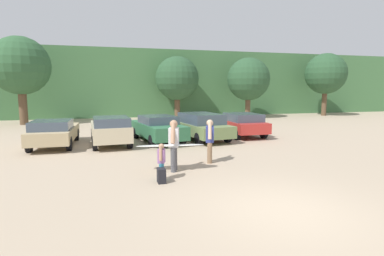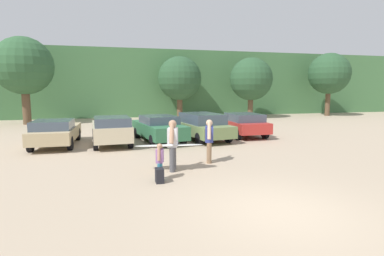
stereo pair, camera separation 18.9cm
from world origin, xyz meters
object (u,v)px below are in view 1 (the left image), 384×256
Objects in this scene: parked_car_champagne at (110,129)px; parked_car_forest_green at (158,128)px; parked_car_red at (241,124)px; person_child at (162,159)px; parked_car_olive_green at (201,125)px; parked_car_tan at (54,132)px; person_adult at (174,142)px; backpack_dropped at (161,176)px; person_companion at (210,138)px; surfboard_white at (170,145)px.

parked_car_champagne reaches higher than parked_car_forest_green.
parked_car_champagne is at bearing 97.44° from parked_car_red.
parked_car_olive_green is at bearing -97.88° from person_child.
parked_car_tan reaches higher than person_child.
parked_car_red is (7.72, 1.14, -0.05)m from parked_car_champagne.
parked_car_olive_green is 6.85m from person_adult.
parked_car_champagne is 7.12m from backpack_dropped.
person_companion is (1.18, -5.40, 0.21)m from parked_car_forest_green.
parked_car_red reaches higher than surfboard_white.
backpack_dropped is (-1.08, -7.51, -0.52)m from parked_car_forest_green.
parked_car_tan is at bearing 77.73° from parked_car_champagne.
person_adult is 1.18m from person_child.
parked_car_olive_green is 5.52m from person_companion.
parked_car_forest_green is 10.92× the size of backpack_dropped.
person_companion is at bearing -128.42° from parked_car_tan.
parked_car_forest_green is 7.28m from person_child.
parked_car_champagne is 1.73× the size of surfboard_white.
backpack_dropped is (-6.29, -8.09, -0.53)m from parked_car_red.
parked_car_forest_green is at bearing -87.98° from surfboard_white.
parked_car_olive_green reaches higher than parked_car_tan.
parked_car_champagne is 0.86× the size of parked_car_olive_green.
person_child reaches higher than backpack_dropped.
person_child is 2.86m from person_companion.
parked_car_forest_green is 6.21m from surfboard_white.
backpack_dropped is (-0.55, -1.32, -0.67)m from surfboard_white.
parked_car_red reaches higher than parked_car_tan.
surfboard_white is at bearing -141.23° from parked_car_tan.
parked_car_forest_green is at bearing 81.81° from backpack_dropped.
person_adult is 1.54× the size of person_child.
person_adult is at bearing -140.88° from parked_car_tan.
parked_car_olive_green is at bearing -88.18° from parked_car_tan.
parked_car_forest_green is (2.51, 0.56, -0.07)m from parked_car_champagne.
person_child is at bearing 78.68° from backpack_dropped.
surfboard_white is (4.69, -6.03, 0.17)m from parked_car_tan.
parked_car_tan is at bearing -21.41° from person_companion.
parked_car_red is 8.88m from surfboard_white.
person_companion is at bearing -146.51° from parked_car_champagne.
person_adult is (4.80, -6.10, 0.29)m from parked_car_tan.
person_companion reaches higher than parked_car_tan.
person_adult reaches higher than person_child.
parked_car_forest_green reaches higher than backpack_dropped.
person_adult is at bearing 139.58° from parked_car_red.
parked_car_tan is 5.22m from parked_car_forest_green.
parked_car_tan is 8.45m from backpack_dropped.
parked_car_red is at bearing 52.14° from backpack_dropped.
person_companion reaches higher than parked_car_forest_green.
surfboard_white is at bearing 42.44° from person_companion.
parked_car_champagne is 2.57m from parked_car_forest_green.
parked_car_forest_green reaches higher than parked_car_red.
backpack_dropped is at bearing 74.49° from surfboard_white.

